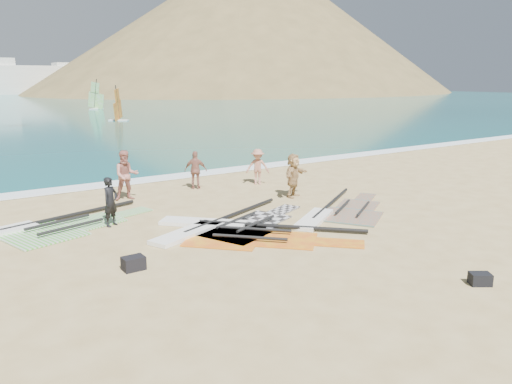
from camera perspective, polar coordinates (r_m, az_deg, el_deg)
ground at (r=13.44m, az=11.97°, el=-6.98°), size 300.00×300.00×0.00m
surf_line at (r=23.33m, az=-10.30°, el=1.54°), size 300.00×1.20×0.04m
headland_main at (r=167.71m, az=-0.13°, el=11.33°), size 143.00×143.00×45.00m
headland_minor at (r=197.03m, az=6.81°, el=11.47°), size 70.00×70.00×28.00m
rig_grey at (r=15.39m, az=-3.54°, el=-3.95°), size 6.10×3.74×0.20m
rig_green at (r=16.52m, az=-23.32°, el=-3.83°), size 6.46×3.44×0.20m
rig_orange at (r=17.17m, az=9.25°, el=-2.32°), size 5.64×4.15×0.20m
rig_red at (r=14.95m, az=-1.89°, el=-4.45°), size 5.11×5.71×0.21m
gear_bag_near at (r=12.44m, az=-13.83°, el=-7.91°), size 0.52×0.38×0.33m
gear_bag_far at (r=12.33m, az=24.24°, el=-9.05°), size 0.55×0.51×0.27m
person_wetsuit at (r=16.05m, az=-16.29°, el=-1.08°), size 0.67×0.61×1.54m
beachgoer_left at (r=19.36m, az=-14.60°, el=1.86°), size 1.04×0.88×1.88m
beachgoer_mid at (r=21.56m, az=0.19°, el=2.91°), size 1.15×1.03×1.54m
beachgoer_back at (r=20.77m, az=-6.90°, el=2.49°), size 0.97×0.86×1.58m
beachgoer_right at (r=19.25m, az=4.30°, el=1.91°), size 1.64×1.14×1.70m
windsurfer_centre at (r=56.29m, az=-15.50°, el=9.01°), size 2.02×2.04×3.84m
windsurfer_right at (r=78.29m, az=-17.83°, el=9.92°), size 2.40×2.47×4.45m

